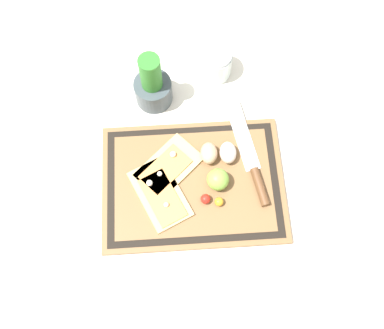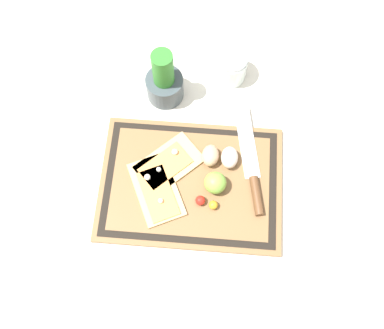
% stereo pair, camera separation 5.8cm
% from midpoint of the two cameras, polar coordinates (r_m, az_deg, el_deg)
% --- Properties ---
extents(ground_plane, '(6.00, 6.00, 0.00)m').
position_cam_midpoint_polar(ground_plane, '(1.16, 1.27, -2.66)').
color(ground_plane, silver).
extents(cutting_board, '(0.46, 0.34, 0.02)m').
position_cam_midpoint_polar(cutting_board, '(1.15, 1.28, -2.52)').
color(cutting_board, brown).
rests_on(cutting_board, ground_plane).
extents(pizza_slice_near, '(0.17, 0.20, 0.02)m').
position_cam_midpoint_polar(pizza_slice_near, '(1.13, -3.07, -3.37)').
color(pizza_slice_near, tan).
rests_on(pizza_slice_near, cutting_board).
extents(pizza_slice_far, '(0.19, 0.19, 0.02)m').
position_cam_midpoint_polar(pizza_slice_far, '(1.15, -1.59, -0.01)').
color(pizza_slice_far, tan).
rests_on(pizza_slice_far, cutting_board).
extents(knife, '(0.09, 0.31, 0.02)m').
position_cam_midpoint_polar(knife, '(1.15, 9.20, -1.62)').
color(knife, silver).
rests_on(knife, cutting_board).
extents(egg_brown, '(0.04, 0.06, 0.04)m').
position_cam_midpoint_polar(egg_brown, '(1.15, 3.80, 1.05)').
color(egg_brown, tan).
rests_on(egg_brown, cutting_board).
extents(egg_pink, '(0.04, 0.06, 0.04)m').
position_cam_midpoint_polar(egg_pink, '(1.15, 6.22, 0.80)').
color(egg_pink, beige).
rests_on(egg_pink, cutting_board).
extents(lime, '(0.06, 0.06, 0.06)m').
position_cam_midpoint_polar(lime, '(1.11, 4.46, -2.42)').
color(lime, '#7FB742').
rests_on(lime, cutting_board).
extents(cherry_tomato_red, '(0.03, 0.03, 0.03)m').
position_cam_midpoint_polar(cherry_tomato_red, '(1.11, 2.55, -4.68)').
color(cherry_tomato_red, red).
rests_on(cherry_tomato_red, cutting_board).
extents(cherry_tomato_yellow, '(0.02, 0.02, 0.02)m').
position_cam_midpoint_polar(cherry_tomato_yellow, '(1.11, 4.22, -5.26)').
color(cherry_tomato_yellow, gold).
rests_on(cherry_tomato_yellow, cutting_board).
extents(herb_pot, '(0.10, 0.10, 0.18)m').
position_cam_midpoint_polar(herb_pot, '(1.21, -2.15, 10.35)').
color(herb_pot, '#3D474C').
rests_on(herb_pot, ground_plane).
extents(sauce_jar, '(0.09, 0.09, 0.09)m').
position_cam_midpoint_polar(sauce_jar, '(1.27, 6.18, 12.06)').
color(sauce_jar, silver).
rests_on(sauce_jar, ground_plane).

